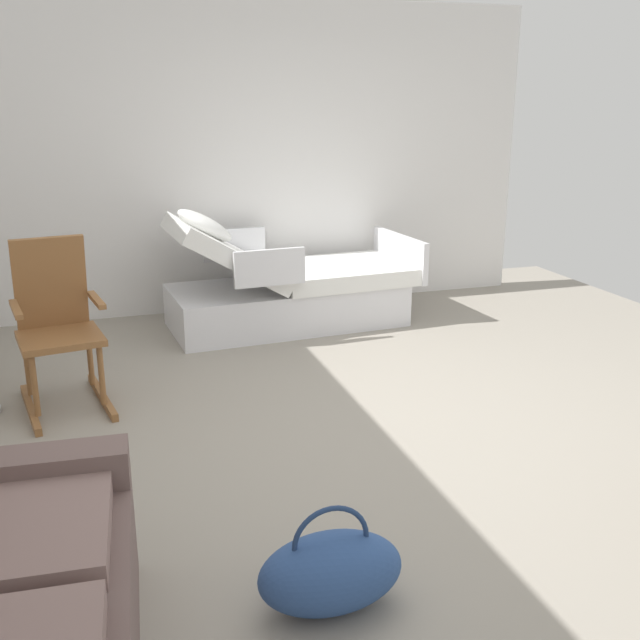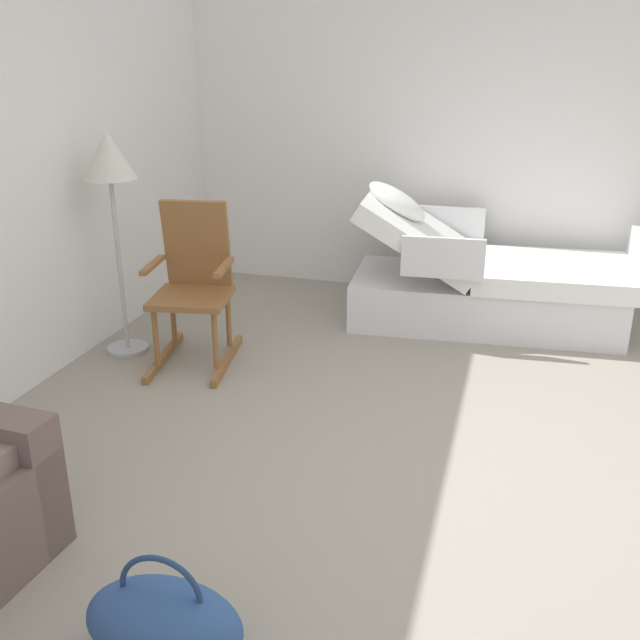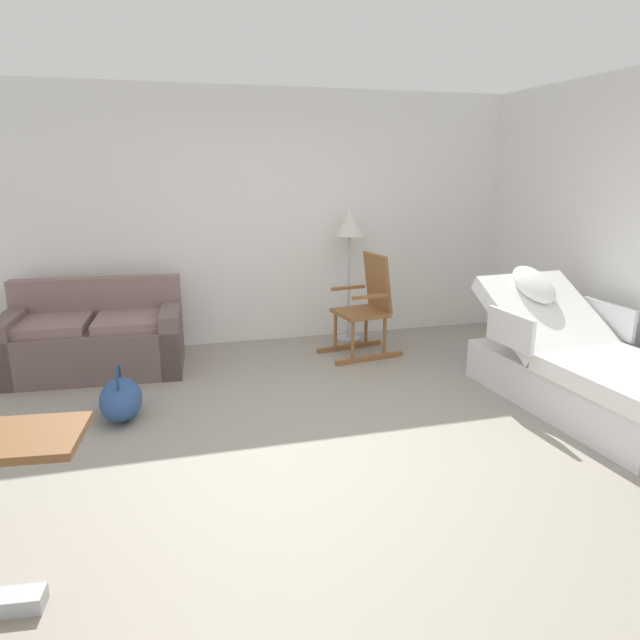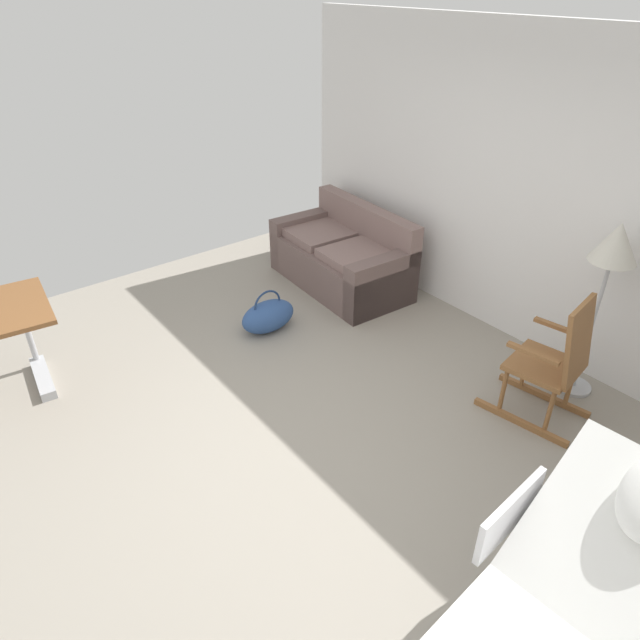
# 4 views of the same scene
# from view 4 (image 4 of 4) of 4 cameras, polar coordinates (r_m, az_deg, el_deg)

# --- Properties ---
(ground_plane) EXTENTS (6.93, 6.93, 0.00)m
(ground_plane) POSITION_cam_4_polar(r_m,az_deg,el_deg) (4.25, -2.04, -12.68)
(ground_plane) COLOR gray
(back_wall) EXTENTS (5.74, 0.10, 2.70)m
(back_wall) POSITION_cam_4_polar(r_m,az_deg,el_deg) (5.21, 21.10, 11.51)
(back_wall) COLOR white
(back_wall) RESTS_ON ground
(couch) EXTENTS (1.65, 0.95, 0.85)m
(couch) POSITION_cam_4_polar(r_m,az_deg,el_deg) (6.20, 2.31, 6.26)
(couch) COLOR #68534F
(couch) RESTS_ON ground
(rocking_chair) EXTENTS (0.83, 0.59, 1.05)m
(rocking_chair) POSITION_cam_4_polar(r_m,az_deg,el_deg) (4.54, 22.66, -4.08)
(rocking_chair) COLOR brown
(rocking_chair) RESTS_ON ground
(floor_lamp) EXTENTS (0.34, 0.34, 1.48)m
(floor_lamp) POSITION_cam_4_polar(r_m,az_deg,el_deg) (4.63, 27.59, 5.86)
(floor_lamp) COLOR #B2B5BA
(floor_lamp) RESTS_ON ground
(overbed_table) EXTENTS (0.86, 0.48, 0.84)m
(overbed_table) POSITION_cam_4_polar(r_m,az_deg,el_deg) (5.05, -27.50, -1.12)
(overbed_table) COLOR #B2B5BA
(overbed_table) RESTS_ON ground
(duffel_bag) EXTENTS (0.33, 0.56, 0.43)m
(duffel_bag) POSITION_cam_4_polar(r_m,az_deg,el_deg) (5.45, -5.29, 0.42)
(duffel_bag) COLOR #2D4C84
(duffel_bag) RESTS_ON ground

